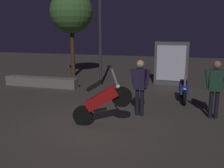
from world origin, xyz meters
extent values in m
plane|color=#4C443D|center=(0.00, 0.00, 0.00)|extent=(40.00, 40.00, 0.00)
cylinder|color=black|center=(-0.19, 0.08, 0.28)|extent=(0.57, 0.19, 0.56)
cylinder|color=black|center=(0.90, 0.26, 0.86)|extent=(0.57, 0.19, 0.56)
cube|color=#B71414|center=(0.35, 0.17, 0.80)|extent=(1.00, 0.45, 0.76)
cube|color=black|center=(0.16, 0.14, 1.15)|extent=(0.46, 0.30, 0.32)
cylinder|color=gray|center=(0.70, 0.22, 1.41)|extent=(0.21, 0.09, 0.44)
sphere|color=#F2EABF|center=(0.80, 0.24, 1.14)|extent=(0.12, 0.12, 0.12)
cylinder|color=black|center=(2.45, 4.01, 0.28)|extent=(0.15, 0.57, 0.56)
cylinder|color=black|center=(2.54, 2.91, 0.28)|extent=(0.15, 0.57, 0.56)
cube|color=navy|center=(2.49, 3.46, 0.51)|extent=(0.38, 0.97, 0.30)
cube|color=black|center=(2.48, 3.66, 0.71)|extent=(0.28, 0.46, 0.10)
cylinder|color=gray|center=(2.52, 3.11, 0.89)|extent=(0.06, 0.06, 0.45)
sphere|color=#F2EABF|center=(2.53, 3.01, 0.56)|extent=(0.12, 0.12, 0.12)
cylinder|color=black|center=(1.28, 1.34, 0.43)|extent=(0.12, 0.12, 0.85)
cylinder|color=black|center=(1.12, 1.37, 0.43)|extent=(0.12, 0.12, 0.85)
cube|color=#261E38|center=(1.20, 1.35, 1.17)|extent=(0.40, 0.31, 0.63)
sphere|color=tan|center=(1.20, 1.35, 1.63)|extent=(0.24, 0.24, 0.24)
cylinder|color=#261E38|center=(1.43, 1.30, 1.20)|extent=(0.20, 0.13, 0.58)
cylinder|color=#261E38|center=(0.96, 1.41, 1.20)|extent=(0.20, 0.13, 0.58)
cylinder|color=black|center=(3.48, 1.73, 0.43)|extent=(0.12, 0.12, 0.86)
cylinder|color=black|center=(3.32, 1.74, 0.43)|extent=(0.12, 0.12, 0.86)
cube|color=#1E3F2D|center=(3.40, 1.73, 1.18)|extent=(0.37, 0.25, 0.64)
sphere|color=#9E7251|center=(3.40, 1.73, 1.64)|extent=(0.24, 0.24, 0.24)
cylinder|color=#1E3F2D|center=(3.16, 1.74, 1.21)|extent=(0.19, 0.10, 0.58)
cylinder|color=#38383D|center=(-1.43, 5.25, 2.61)|extent=(0.14, 0.14, 5.22)
cylinder|color=#4C331E|center=(-3.78, 7.19, 1.41)|extent=(0.24, 0.24, 2.82)
sphere|color=#477A38|center=(-3.78, 7.19, 3.66)|extent=(2.39, 2.39, 2.39)
cube|color=#595960|center=(1.84, 6.37, 1.05)|extent=(1.62, 0.57, 2.10)
cube|color=white|center=(1.83, 6.10, 1.10)|extent=(1.34, 0.10, 1.68)
cube|color=gray|center=(-4.07, 4.21, 0.23)|extent=(3.66, 0.50, 0.45)
camera|label=1|loc=(2.52, -6.21, 2.63)|focal=40.63mm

